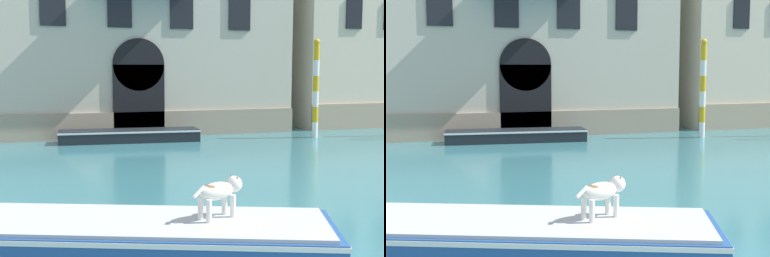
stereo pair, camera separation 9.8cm
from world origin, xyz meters
TOP-DOWN VIEW (x-y plane):
  - palazzo_right at (16.86, 24.43)m, footprint 11.59×6.13m
  - boat_foreground at (-2.43, 6.46)m, footprint 9.03×5.23m
  - dog_on_deck at (-0.03, 5.72)m, footprint 1.01×0.56m
  - boat_moored_near_palazzo at (1.30, 20.10)m, footprint 6.16×1.99m
  - mooring_pole_0 at (9.74, 18.92)m, footprint 0.28×0.28m

SIDE VIEW (x-z plane):
  - boat_moored_near_palazzo at x=1.30m, z-range 0.01..0.55m
  - boat_foreground at x=-2.43m, z-range 0.02..0.63m
  - dog_on_deck at x=-0.03m, z-range 0.72..1.42m
  - mooring_pole_0 at x=9.74m, z-range 0.02..4.54m
  - palazzo_right at x=16.86m, z-range -0.02..13.59m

